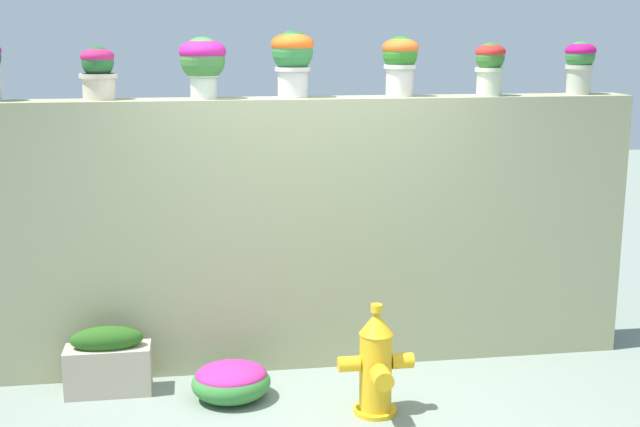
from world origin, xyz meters
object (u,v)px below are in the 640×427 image
potted_plant_3 (293,56)px  potted_plant_6 (580,62)px  potted_plant_2 (203,60)px  potted_plant_5 (490,64)px  potted_plant_1 (98,70)px  flower_bush_left (231,380)px  planter_box (108,362)px  fire_hydrant (376,365)px  potted_plant_4 (400,59)px

potted_plant_3 → potted_plant_6: 2.20m
potted_plant_2 → potted_plant_5: size_ratio=1.11×
potted_plant_1 → flower_bush_left: bearing=-37.5°
potted_plant_2 → potted_plant_3: size_ratio=0.91×
potted_plant_3 → planter_box: size_ratio=0.81×
potted_plant_2 → fire_hydrant: (1.07, -0.99, -1.96)m
potted_plant_2 → planter_box: 2.23m
potted_plant_5 → planter_box: 3.51m
potted_plant_6 → flower_bush_left: size_ratio=0.73×
potted_plant_4 → potted_plant_6: size_ratio=1.10×
potted_plant_6 → planter_box: 4.13m
potted_plant_1 → potted_plant_3: bearing=-0.1°
potted_plant_1 → potted_plant_3: 1.37m
potted_plant_5 → flower_bush_left: bearing=-163.5°
potted_plant_6 → planter_box: (-3.57, -0.41, -2.04)m
potted_plant_6 → flower_bush_left: (-2.72, -0.64, -2.14)m
potted_plant_5 → planter_box: (-2.84, -0.36, -2.03)m
potted_plant_5 → potted_plant_3: bearing=177.6°
potted_plant_4 → planter_box: (-2.16, -0.40, -2.06)m
potted_plant_2 → potted_plant_5: 2.11m
potted_plant_6 → planter_box: potted_plant_6 is taller
flower_bush_left → potted_plant_1: bearing=142.5°
potted_plant_1 → potted_plant_6: size_ratio=0.93×
potted_plant_1 → flower_bush_left: 2.36m
potted_plant_3 → planter_box: 2.54m
potted_plant_3 → potted_plant_6: bearing=-0.2°
potted_plant_2 → flower_bush_left: (0.12, -0.62, -2.17)m
potted_plant_2 → potted_plant_3: potted_plant_3 is taller
potted_plant_2 → potted_plant_5: (2.11, -0.03, -0.04)m
potted_plant_2 → potted_plant_5: potted_plant_2 is taller
potted_plant_2 → potted_plant_4: size_ratio=0.99×
potted_plant_1 → potted_plant_5: 2.84m
flower_bush_left → planter_box: planter_box is taller
potted_plant_3 → potted_plant_6: size_ratio=1.19×
fire_hydrant → potted_plant_3: bearing=112.5°
potted_plant_2 → fire_hydrant: size_ratio=0.57×
potted_plant_3 → potted_plant_5: size_ratio=1.22×
fire_hydrant → potted_plant_2: bearing=137.2°
flower_bush_left → planter_box: bearing=165.0°
fire_hydrant → flower_bush_left: (-0.94, 0.37, -0.20)m
potted_plant_2 → fire_hydrant: 2.44m
potted_plant_2 → potted_plant_3: 0.65m
potted_plant_4 → flower_bush_left: bearing=-154.4°
potted_plant_2 → flower_bush_left: 2.26m
potted_plant_5 → fire_hydrant: (-1.05, -0.96, -1.93)m
potted_plant_5 → flower_bush_left: potted_plant_5 is taller
potted_plant_4 → potted_plant_5: potted_plant_4 is taller
fire_hydrant → planter_box: fire_hydrant is taller
potted_plant_1 → potted_plant_4: (2.16, -0.02, 0.06)m
potted_plant_5 → potted_plant_2: bearing=179.2°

